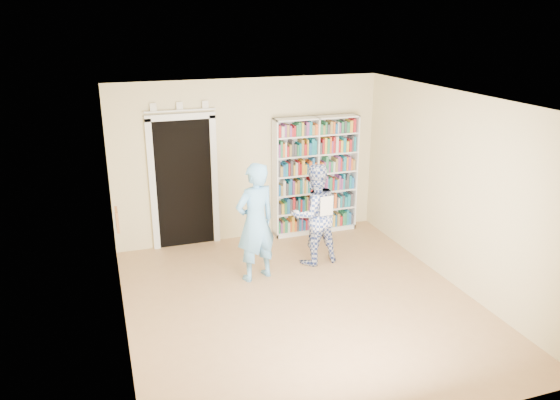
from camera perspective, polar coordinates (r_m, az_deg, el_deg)
name	(u,v)px	position (r m, az deg, el deg)	size (l,w,h in m)	color
floor	(302,304)	(7.39, 2.28, -10.78)	(5.00, 5.00, 0.00)	#A87A51
ceiling	(305,100)	(6.50, 2.58, 10.39)	(5.00, 5.00, 0.00)	white
wall_back	(249,160)	(9.10, -3.26, 4.15)	(4.50, 4.50, 0.00)	beige
wall_left	(117,230)	(6.42, -16.70, -3.02)	(5.00, 5.00, 0.00)	beige
wall_right	(455,191)	(7.89, 17.85, 0.93)	(5.00, 5.00, 0.00)	beige
bookshelf	(315,175)	(9.40, 3.72, 2.60)	(1.48, 0.28, 2.04)	white
doorway	(184,177)	(8.91, -10.03, 2.42)	(1.10, 0.08, 2.43)	black
wall_art	(117,220)	(6.59, -16.66, -1.98)	(0.03, 0.25, 0.25)	maroon
man_blue	(255,222)	(7.71, -2.58, -2.34)	(0.63, 0.42, 1.74)	#69B1EA
man_plaid	(314,214)	(8.27, 3.59, -1.50)	(0.76, 0.59, 1.57)	#2D418B
paper_sheet	(327,206)	(8.00, 4.91, -0.62)	(0.21, 0.01, 0.30)	white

